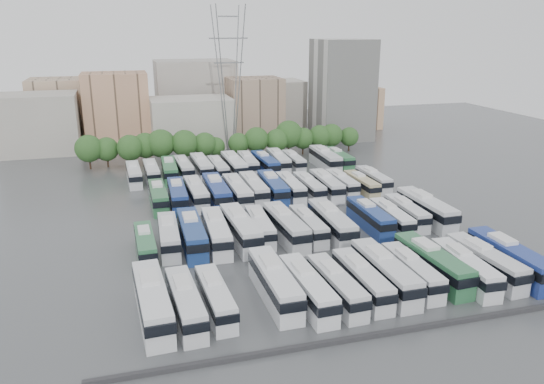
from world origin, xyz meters
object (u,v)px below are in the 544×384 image
object	(u,v)px
bus_r1_s8	(332,223)
bus_r1_s12	(406,212)
bus_r0_s2	(215,297)
bus_r2_s6	(254,188)
bus_r0_s8	(385,272)
bus_r0_s10	(432,263)
bus_r2_s4	(217,192)
bus_r2_s12	(361,184)
apartment_tower	(342,90)
bus_r0_s12	(485,262)
bus_r1_s6	(286,226)
bus_r1_s3	(216,232)
bus_r3_s5	(218,168)
bus_r0_s1	(185,303)
bus_r2_s10	(327,185)
bus_r0_s6	(336,285)
bus_r3_s9	(278,161)
bus_r2_s11	(342,183)
bus_r3_s10	(294,161)
bus_r2_s1	(158,196)
bus_r3_s1	(152,172)
bus_r0_s11	(465,268)
bus_r0_s7	(362,279)
bus_r3_s2	(169,170)
bus_r3_s4	(202,167)
bus_r2_s13	(373,179)
bus_r3_s6	(234,165)
bus_r2_s7	(273,187)
bus_r1_s10	(370,217)
bus_r0_s4	(275,283)
bus_r1_s1	(169,236)
bus_r3_s8	(265,163)
bus_r1_s2	(192,234)
bus_r3_s0	(134,174)
bus_r2_s9	(309,187)
bus_r2_s3	(196,193)
bus_r1_s11	(391,217)
bus_r1_s5	(260,226)
bus_r2_s2	(178,195)
bus_r3_s13	(338,159)
bus_r3_s7	(248,163)
bus_r2_s8	(291,187)
bus_r3_s12	(325,159)
bus_r0_s9	(412,271)
bus_r0_s13	(510,258)
bus_r1_s0	(145,244)
bus_r0_s5	(307,288)
bus_r1_s13	(426,209)

from	to	relation	value
bus_r1_s8	bus_r1_s12	bearing A→B (deg)	9.27
bus_r0_s2	bus_r2_s6	distance (m)	38.85
bus_r0_s8	bus_r0_s10	distance (m)	6.64
bus_r2_s4	bus_r2_s12	world-z (taller)	bus_r2_s4
bus_r0_s2	apartment_tower	bearing A→B (deg)	56.69
bus_r0_s12	bus_r1_s6	size ratio (longest dim) A/B	0.94
bus_r1_s3	bus_r3_s5	world-z (taller)	bus_r1_s3
bus_r0_s1	bus_r2_s10	xyz separation A→B (m)	(29.70, 35.68, 0.04)
bus_r0_s6	bus_r3_s9	size ratio (longest dim) A/B	0.94
bus_r2_s11	bus_r3_s10	xyz separation A→B (m)	(-3.29, 18.34, -0.04)
bus_r2_s1	bus_r3_s1	world-z (taller)	bus_r2_s1
bus_r0_s11	bus_r1_s3	distance (m)	32.48
bus_r0_s7	bus_r3_s2	world-z (taller)	bus_r3_s2
bus_r1_s3	bus_r3_s4	xyz separation A→B (m)	(3.47, 36.31, -0.03)
bus_r2_s13	bus_r3_s6	bearing A→B (deg)	144.74
bus_r2_s6	bus_r2_s7	xyz separation A→B (m)	(3.31, -0.67, 0.09)
bus_r1_s10	bus_r3_s2	bearing A→B (deg)	127.17
bus_r0_s4	bus_r1_s1	size ratio (longest dim) A/B	1.11
bus_r2_s1	bus_r0_s2	bearing A→B (deg)	-85.23
bus_r0_s4	bus_r3_s8	bearing A→B (deg)	75.52
bus_r1_s2	apartment_tower	bearing A→B (deg)	53.28
bus_r3_s0	bus_r2_s9	bearing A→B (deg)	-32.20
bus_r2_s3	bus_r3_s4	xyz separation A→B (m)	(3.57, 17.39, 0.03)
bus_r2_s13	bus_r3_s5	world-z (taller)	bus_r3_s5
bus_r0_s2	bus_r1_s11	bearing A→B (deg)	27.28
bus_r1_s5	bus_r2_s9	distance (m)	21.21
bus_r2_s1	bus_r3_s4	xyz separation A→B (m)	(9.93, 17.45, 0.08)
bus_r2_s3	bus_r2_s2	bearing A→B (deg)	-173.88
bus_r1_s1	bus_r2_s7	world-z (taller)	bus_r2_s7
bus_r2_s3	bus_r3_s13	xyz separation A→B (m)	(33.00, 16.38, -0.07)
bus_r1_s1	bus_r2_s2	bearing A→B (deg)	82.21
bus_r0_s10	bus_r3_s7	size ratio (longest dim) A/B	1.10
bus_r2_s1	bus_r2_s12	xyz separation A→B (m)	(36.20, -2.13, -0.19)
bus_r0_s2	bus_r1_s6	bearing A→B (deg)	50.06
bus_r2_s8	bus_r3_s5	size ratio (longest dim) A/B	1.02
bus_r3_s12	bus_r3_s6	bearing A→B (deg)	-179.27
bus_r3_s7	bus_r3_s5	bearing A→B (deg)	-161.26
bus_r1_s5	bus_r3_s1	xyz separation A→B (m)	(-13.01, 34.55, 0.02)
bus_r2_s11	bus_r3_s5	bearing A→B (deg)	140.14
bus_r0_s6	bus_r0_s7	world-z (taller)	bus_r0_s7
bus_r2_s9	bus_r3_s5	size ratio (longest dim) A/B	1.00
bus_r1_s3	bus_r2_s13	world-z (taller)	bus_r1_s3
bus_r0_s4	bus_r0_s9	world-z (taller)	bus_r0_s4
bus_r0_s2	bus_r3_s2	distance (m)	53.17
bus_r0_s12	bus_r1_s11	xyz separation A→B (m)	(-3.23, 17.61, -0.16)
bus_r0_s13	bus_r1_s0	bearing A→B (deg)	157.41
bus_r1_s8	bus_r1_s3	bearing A→B (deg)	177.30
bus_r0_s5	bus_r1_s13	distance (m)	32.57
bus_r0_s8	bus_r1_s11	distance (m)	19.72
bus_r1_s0	bus_r3_s4	bearing A→B (deg)	69.46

